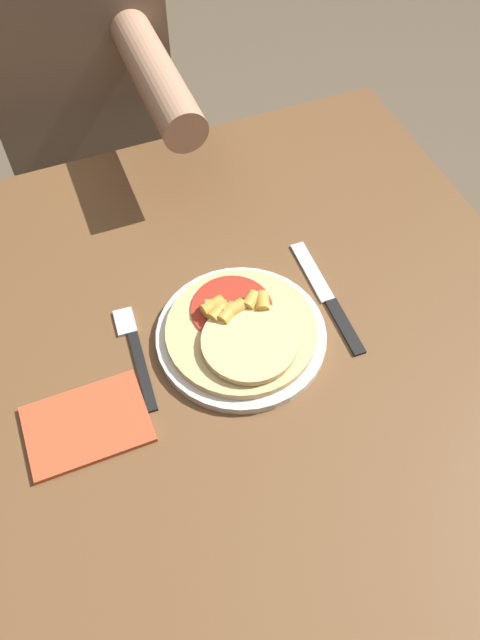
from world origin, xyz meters
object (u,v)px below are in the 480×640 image
pizza (241,328)px  person_diner (84,106)px  fork (135,350)px  plate (240,333)px  knife (328,298)px  dining_table (215,388)px

pizza → person_diner: bearing=96.5°
fork → plate: bearing=-12.2°
plate → knife: (0.15, 0.01, -0.00)m
knife → person_diner: person_diner is taller
plate → knife: plate is taller
pizza → fork: bearing=166.7°
person_diner → pizza: bearing=-83.5°
plate → pizza: pizza is taller
person_diner → plate: bearing=-83.5°
plate → fork: plate is taller
dining_table → pizza: pizza is taller
person_diner → fork: bearing=-96.2°
plate → pizza: bearing=-97.4°
pizza → fork: 0.15m
plate → person_diner: (-0.08, 0.67, -0.05)m
pizza → person_diner: 0.68m
dining_table → plate: size_ratio=4.14×
dining_table → knife: (0.19, 0.02, 0.12)m
plate → pizza: (-0.00, -0.00, 0.02)m
fork → person_diner: (0.07, 0.64, -0.05)m
dining_table → fork: size_ratio=5.64×
plate → fork: size_ratio=1.36×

